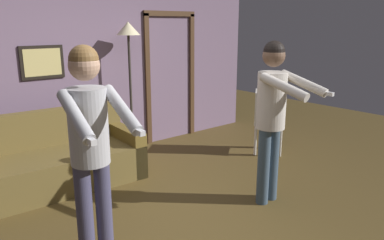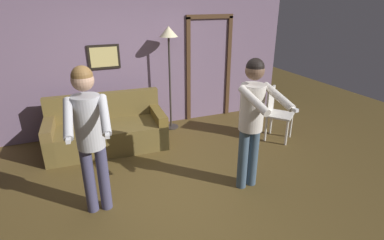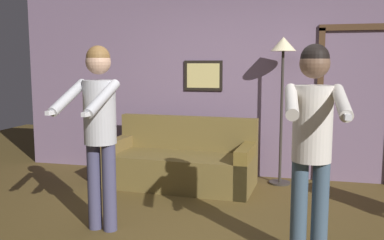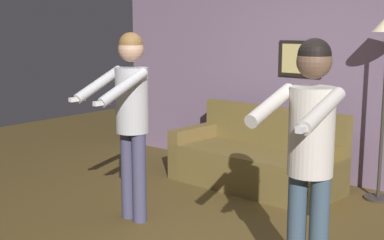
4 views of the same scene
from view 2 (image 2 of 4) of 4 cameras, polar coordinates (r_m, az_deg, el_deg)
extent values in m
plane|color=brown|center=(4.12, -4.38, -12.78)|extent=(12.00, 12.00, 0.00)
cube|color=slate|center=(5.68, -12.00, 10.95)|extent=(6.40, 0.06, 2.60)
cube|color=black|center=(5.56, -16.42, 11.45)|extent=(0.55, 0.02, 0.42)
cube|color=#CCBA6F|center=(5.55, -16.40, 11.43)|extent=(0.47, 0.01, 0.34)
cube|color=#4C331E|center=(6.01, -0.68, 9.27)|extent=(0.08, 0.04, 2.04)
cube|color=#4C331E|center=(6.38, 6.97, 9.88)|extent=(0.08, 0.04, 2.04)
cube|color=#4C331E|center=(6.04, 3.48, 19.09)|extent=(0.98, 0.04, 0.08)
cube|color=brown|center=(5.22, -15.75, -3.04)|extent=(1.94, 0.95, 0.42)
cube|color=brown|center=(5.39, -16.52, 2.68)|extent=(1.90, 0.24, 0.45)
cube|color=brown|center=(5.23, -25.34, -3.40)|extent=(0.20, 0.86, 0.58)
cube|color=brown|center=(5.29, -6.44, -1.03)|extent=(0.20, 0.86, 0.58)
cylinder|color=#332D28|center=(5.91, -3.99, -1.28)|extent=(0.28, 0.28, 0.02)
cylinder|color=#332D28|center=(5.63, -4.22, 6.85)|extent=(0.04, 0.04, 1.71)
cone|color=#F9EAB7|center=(5.46, -4.50, 16.47)|extent=(0.33, 0.33, 0.18)
cylinder|color=#444261|center=(3.70, -18.99, -10.78)|extent=(0.13, 0.13, 0.83)
cylinder|color=#444261|center=(3.70, -16.49, -10.51)|extent=(0.13, 0.13, 0.83)
cylinder|color=#B2B2B7|center=(3.38, -19.12, -0.39)|extent=(0.30, 0.30, 0.59)
sphere|color=tan|center=(3.24, -20.14, 7.14)|extent=(0.23, 0.23, 0.23)
sphere|color=brown|center=(3.23, -20.23, 7.83)|extent=(0.22, 0.22, 0.22)
cylinder|color=#B2B2B7|center=(3.12, -22.55, 0.28)|extent=(0.13, 0.52, 0.30)
cube|color=white|center=(2.94, -22.47, -3.36)|extent=(0.05, 0.15, 0.04)
cylinder|color=#B2B2B7|center=(3.10, -16.34, 1.02)|extent=(0.13, 0.52, 0.30)
cube|color=white|center=(2.93, -15.88, -2.60)|extent=(0.05, 0.15, 0.04)
cylinder|color=#3E5366|center=(3.98, 9.65, -7.42)|extent=(0.13, 0.13, 0.83)
cylinder|color=#3E5366|center=(4.07, 11.53, -6.90)|extent=(0.13, 0.13, 0.83)
cylinder|color=silver|center=(3.73, 11.35, 2.35)|extent=(0.30, 0.30, 0.59)
sphere|color=brown|center=(3.61, 11.89, 9.19)|extent=(0.23, 0.23, 0.23)
sphere|color=black|center=(3.60, 11.94, 9.81)|extent=(0.22, 0.22, 0.22)
cylinder|color=silver|center=(3.39, 11.68, 3.70)|extent=(0.11, 0.53, 0.23)
cylinder|color=silver|center=(3.59, 16.09, 4.35)|extent=(0.11, 0.53, 0.23)
cube|color=white|center=(3.44, 18.60, 2.02)|extent=(0.05, 0.15, 0.04)
cylinder|color=silver|center=(5.37, 17.57, -2.37)|extent=(0.04, 0.04, 0.45)
cylinder|color=silver|center=(5.69, 18.30, -1.03)|extent=(0.04, 0.04, 0.45)
cylinder|color=silver|center=(5.43, 13.87, -1.67)|extent=(0.04, 0.04, 0.45)
cylinder|color=silver|center=(5.75, 14.81, -0.38)|extent=(0.04, 0.04, 0.45)
cube|color=silver|center=(5.47, 16.40, 0.96)|extent=(0.59, 0.59, 0.03)
cube|color=silver|center=(5.43, 14.73, 3.68)|extent=(0.35, 0.30, 0.45)
camera|label=1|loc=(1.30, -76.61, -17.74)|focal=35.00mm
camera|label=3|loc=(2.07, 73.61, -17.25)|focal=40.00mm
camera|label=4|loc=(3.57, 69.67, -1.34)|focal=50.00mm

